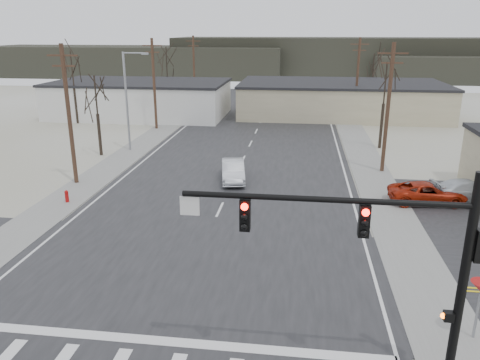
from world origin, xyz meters
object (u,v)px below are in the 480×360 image
(sedan_crossing, at_px, (233,171))
(car_far_b, at_px, (257,90))
(car_parked_silver, at_px, (468,190))
(fire_hydrant, at_px, (67,196))
(traffic_signal_mast, at_px, (400,252))
(car_far_a, at_px, (283,107))
(car_parked_red, at_px, (427,193))

(sedan_crossing, relative_size, car_far_b, 1.06)
(sedan_crossing, bearing_deg, car_parked_silver, -17.88)
(fire_hydrant, relative_size, car_parked_silver, 0.18)
(sedan_crossing, bearing_deg, car_far_b, 83.17)
(traffic_signal_mast, xyz_separation_m, car_parked_silver, (8.17, 18.00, -3.94))
(car_far_a, bearing_deg, car_far_b, -52.10)
(sedan_crossing, xyz_separation_m, car_far_a, (2.53, 30.10, 0.05))
(car_far_a, relative_size, car_parked_red, 1.15)
(traffic_signal_mast, bearing_deg, car_parked_red, 72.59)
(car_parked_silver, bearing_deg, fire_hydrant, 84.15)
(sedan_crossing, height_order, car_far_b, sedan_crossing)
(car_parked_silver, bearing_deg, car_far_b, 6.15)
(fire_hydrant, bearing_deg, traffic_signal_mast, -38.13)
(car_far_a, bearing_deg, car_parked_silver, 134.97)
(car_far_a, distance_m, car_parked_silver, 35.03)
(car_far_a, distance_m, car_parked_red, 34.87)
(car_far_a, height_order, car_parked_silver, car_far_a)
(car_parked_red, bearing_deg, traffic_signal_mast, 157.59)
(sedan_crossing, height_order, car_parked_silver, sedan_crossing)
(fire_hydrant, xyz_separation_m, car_parked_silver, (26.27, 3.80, 0.28))
(sedan_crossing, distance_m, car_far_a, 30.21)
(car_far_b, bearing_deg, car_far_a, -78.67)
(fire_hydrant, relative_size, car_far_b, 0.20)
(fire_hydrant, distance_m, car_far_b, 55.53)
(car_parked_red, bearing_deg, car_far_b, 12.14)
(car_parked_red, bearing_deg, sedan_crossing, 71.98)
(traffic_signal_mast, bearing_deg, car_far_b, 98.79)
(car_parked_red, bearing_deg, car_parked_silver, -77.76)
(car_far_a, height_order, car_parked_red, car_far_a)
(fire_hydrant, bearing_deg, car_far_b, 82.35)
(fire_hydrant, xyz_separation_m, sedan_crossing, (10.18, 6.00, 0.36))
(sedan_crossing, bearing_deg, traffic_signal_mast, -78.71)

